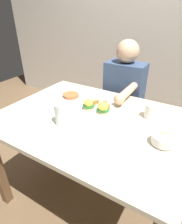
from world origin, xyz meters
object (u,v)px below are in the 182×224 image
Objects in this scene: water_glass_near at (61,115)px; eggs_benedict_plate at (97,109)px; fork at (101,157)px; coffee_mug at (152,111)px; diner_person at (123,96)px; side_plate at (71,97)px; dining_table at (92,131)px; fruit_bowl at (163,140)px.

eggs_benedict_plate is at bearing 65.86° from water_glass_near.
fork is at bearing -21.82° from water_glass_near.
eggs_benedict_plate is at bearing 122.29° from fork.
diner_person is (-0.35, 0.41, -0.14)m from coffee_mug.
diner_person is (0.26, 0.43, -0.10)m from side_plate.
eggs_benedict_plate is (-0.01, 0.08, 0.13)m from dining_table.
diner_person is (-0.48, 0.64, -0.12)m from fruit_bowl.
fork is 0.94m from diner_person.
dining_table is 8.90× the size of water_glass_near.
diner_person reaches higher than fruit_bowl.
side_plate is at bearing 138.23° from fork.
eggs_benedict_plate is 0.27m from water_glass_near.
water_glass_near is 0.78m from diner_person.
eggs_benedict_plate is 0.48m from fruit_bowl.
diner_person is at bearing 92.85° from dining_table.
eggs_benedict_plate is 0.35m from coffee_mug.
dining_table is at bearing 52.28° from water_glass_near.
coffee_mug is at bearing -49.05° from diner_person.
dining_table is 1.05× the size of diner_person.
coffee_mug is at bearing 30.94° from dining_table.
coffee_mug is 0.56× the size of side_plate.
dining_table is 0.26m from water_glass_near.
fruit_bowl is at bearing -15.20° from eggs_benedict_plate.
diner_person is at bearing 105.97° from fork.
fruit_bowl is at bearing -61.35° from coffee_mug.
fork is (0.24, -0.38, -0.02)m from eggs_benedict_plate.
side_plate is at bearing 117.98° from water_glass_near.
eggs_benedict_plate is at bearing 164.80° from fruit_bowl.
eggs_benedict_plate is 0.45m from fork.
diner_person is (-0.03, 0.60, 0.02)m from dining_table.
eggs_benedict_plate is at bearing 98.71° from dining_table.
fork is at bearing -131.86° from fruit_bowl.
water_glass_near reaches higher than eggs_benedict_plate.
coffee_mug is 0.82× the size of water_glass_near.
fruit_bowl is 0.78× the size of fork.
fork is 0.13× the size of diner_person.
diner_person reaches higher than coffee_mug.
fruit_bowl is at bearing -15.86° from side_plate.
side_plate is at bearing 149.95° from dining_table.
water_glass_near is at bearing -96.82° from diner_person.
diner_person is (-0.26, 0.89, -0.09)m from fork.
fork is 0.38m from water_glass_near.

